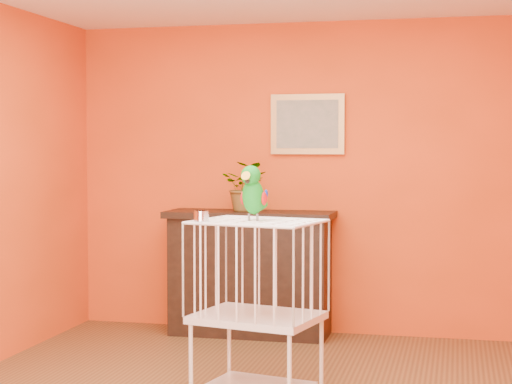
# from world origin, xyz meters

# --- Properties ---
(room_shell) EXTENTS (4.50, 4.50, 4.50)m
(room_shell) POSITION_xyz_m (0.00, 0.00, 1.58)
(room_shell) COLOR #ED4D16
(room_shell) RESTS_ON ground
(console_cabinet) EXTENTS (1.39, 0.50, 1.03)m
(console_cabinet) POSITION_xyz_m (-0.44, 2.01, 0.52)
(console_cabinet) COLOR black
(console_cabinet) RESTS_ON ground
(potted_plant) EXTENTS (0.38, 0.42, 0.32)m
(potted_plant) POSITION_xyz_m (-0.48, 2.08, 1.19)
(potted_plant) COLOR #26722D
(potted_plant) RESTS_ON console_cabinet
(framed_picture) EXTENTS (0.62, 0.04, 0.50)m
(framed_picture) POSITION_xyz_m (0.00, 2.22, 1.75)
(framed_picture) COLOR #B27E3F
(framed_picture) RESTS_ON room_shell
(birdcage) EXTENTS (0.82, 0.70, 1.11)m
(birdcage) POSITION_xyz_m (0.04, 0.20, 0.58)
(birdcage) COLOR white
(birdcage) RESTS_ON ground
(feed_cup) EXTENTS (0.09, 0.09, 0.06)m
(feed_cup) POSITION_xyz_m (-0.27, 0.07, 1.15)
(feed_cup) COLOR silver
(feed_cup) RESTS_ON birdcage
(parrot) EXTENTS (0.17, 0.31, 0.34)m
(parrot) POSITION_xyz_m (0.02, 0.19, 1.28)
(parrot) COLOR #59544C
(parrot) RESTS_ON birdcage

